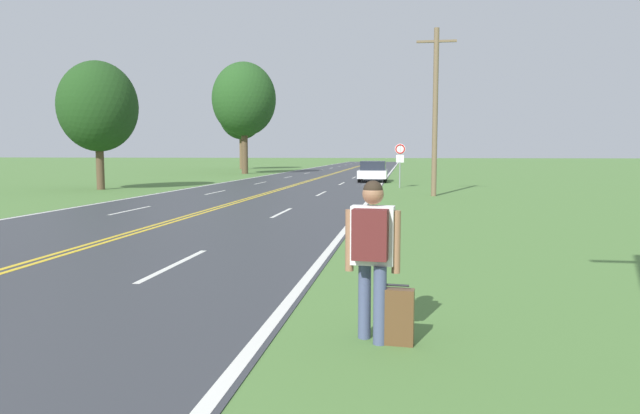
# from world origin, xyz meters

# --- Properties ---
(hitchhiker_person) EXTENTS (0.59, 0.44, 1.74)m
(hitchhiker_person) POSITION_xyz_m (6.46, 3.86, 1.07)
(hitchhiker_person) COLOR #475175
(hitchhiker_person) RESTS_ON ground
(suitcase) EXTENTS (0.39, 0.19, 0.65)m
(suitcase) POSITION_xyz_m (6.73, 3.83, 0.30)
(suitcase) COLOR brown
(suitcase) RESTS_ON ground
(traffic_sign) EXTENTS (0.60, 0.10, 2.52)m
(traffic_sign) POSITION_xyz_m (6.46, 30.93, 1.90)
(traffic_sign) COLOR gray
(traffic_sign) RESTS_ON ground
(utility_pole_midground) EXTENTS (1.80, 0.24, 7.66)m
(utility_pole_midground) POSITION_xyz_m (8.10, 24.87, 3.98)
(utility_pole_midground) COLOR brown
(utility_pole_midground) RESTS_ON ground
(tree_left_verge) EXTENTS (4.23, 4.23, 6.94)m
(tree_left_verge) POSITION_xyz_m (-9.73, 26.90, 4.49)
(tree_left_verge) COLOR brown
(tree_left_verge) RESTS_ON ground
(tree_behind_sign) EXTENTS (5.99, 5.99, 10.44)m
(tree_behind_sign) POSITION_xyz_m (-8.33, 50.35, 6.97)
(tree_behind_sign) COLOR brown
(tree_behind_sign) RESTS_ON ground
(tree_mid_treeline) EXTENTS (5.40, 5.40, 9.79)m
(tree_mid_treeline) POSITION_xyz_m (-12.82, 64.70, 6.65)
(tree_mid_treeline) COLOR brown
(tree_mid_treeline) RESTS_ON ground
(car_white_sedan_mid_near) EXTENTS (1.99, 4.54, 1.42)m
(car_white_sedan_mid_near) POSITION_xyz_m (4.54, 37.57, 0.73)
(car_white_sedan_mid_near) COLOR black
(car_white_sedan_mid_near) RESTS_ON ground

